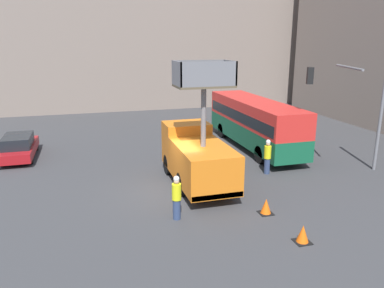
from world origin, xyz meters
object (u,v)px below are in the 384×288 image
utility_truck (197,155)px  traffic_light_pole (356,97)px  traffic_cone_near_truck (303,234)px  parked_car_curbside (19,147)px  traffic_cone_mid_road (266,207)px  city_bus (254,120)px  road_worker_near_truck (177,198)px  road_worker_directing (267,157)px

utility_truck → traffic_light_pole: utility_truck is taller
traffic_cone_near_truck → parked_car_curbside: (-11.37, 13.79, 0.44)m
traffic_cone_mid_road → parked_car_curbside: parked_car_curbside is taller
traffic_cone_near_truck → city_bus: bearing=73.0°
traffic_cone_near_truck → road_worker_near_truck: bearing=142.1°
city_bus → traffic_cone_mid_road: size_ratio=15.84×
road_worker_directing → traffic_cone_near_truck: road_worker_directing is taller
road_worker_directing → traffic_cone_near_truck: bearing=143.4°
road_worker_near_truck → traffic_cone_near_truck: size_ratio=2.82×
traffic_light_pole → parked_car_curbside: size_ratio=1.28×
city_bus → traffic_cone_near_truck: size_ratio=15.79×
utility_truck → traffic_light_pole: size_ratio=1.04×
road_worker_near_truck → parked_car_curbside: bearing=83.7°
traffic_cone_mid_road → parked_car_curbside: (-11.17, 11.29, 0.44)m
traffic_light_pole → road_worker_directing: 5.76m
traffic_light_pole → road_worker_directing: size_ratio=3.10×
utility_truck → road_worker_directing: (4.19, 0.51, -0.62)m
traffic_light_pole → road_worker_directing: traffic_light_pole is taller
city_bus → road_worker_directing: 5.34m
road_worker_near_truck → road_worker_directing: 7.22m
utility_truck → road_worker_directing: 4.26m
traffic_cone_near_truck → traffic_cone_mid_road: bearing=94.5°
parked_car_curbside → city_bus: bearing=-6.8°
road_worker_directing → parked_car_curbside: road_worker_directing is taller
traffic_light_pole → traffic_cone_near_truck: bearing=-137.2°
traffic_light_pole → traffic_cone_mid_road: 8.98m
city_bus → traffic_cone_mid_road: bearing=141.2°
traffic_cone_near_truck → utility_truck: bearing=107.6°
traffic_light_pole → road_worker_near_truck: (-10.86, -3.35, -3.18)m
city_bus → traffic_light_pole: (3.26, -5.60, 2.21)m
road_worker_near_truck → traffic_cone_near_truck: bearing=-78.9°
road_worker_near_truck → parked_car_curbside: size_ratio=0.40×
road_worker_near_truck → road_worker_directing: bearing=-8.1°
road_worker_near_truck → traffic_cone_near_truck: (3.94, -3.07, -0.63)m
road_worker_near_truck → traffic_cone_mid_road: bearing=-49.6°
traffic_light_pole → parked_car_curbside: bearing=158.0°
city_bus → parked_car_curbside: (-15.03, 1.78, -1.16)m
road_worker_near_truck → parked_car_curbside: road_worker_near_truck is taller
road_worker_near_truck → utility_truck: bearing=20.1°
utility_truck → traffic_cone_near_truck: bearing=-72.4°
traffic_cone_near_truck → parked_car_curbside: 17.88m
city_bus → road_worker_directing: bearing=146.3°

